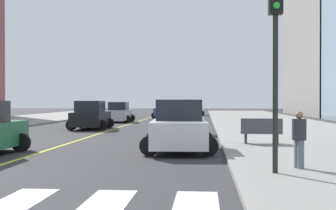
{
  "coord_description": "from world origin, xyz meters",
  "views": [
    {
      "loc": [
        6.46,
        -3.95,
        2.06
      ],
      "look_at": [
        3.44,
        32.89,
        1.68
      ],
      "focal_mm": 47.44,
      "sensor_mm": 36.0,
      "label": 1
    }
  ],
  "objects": [
    {
      "name": "park_bench",
      "position": [
        8.96,
        15.8,
        0.69
      ],
      "size": [
        1.82,
        0.63,
        1.12
      ],
      "rotation": [
        0.0,
        0.0,
        1.53
      ],
      "color": "#47474C",
      "rests_on": "sidewalk_kerb_east"
    },
    {
      "name": "sidewalk_kerb_east",
      "position": [
        12.2,
        20.0,
        0.07
      ],
      "size": [
        10.0,
        120.0,
        0.15
      ],
      "primitive_type": "cube",
      "color": "gray",
      "rests_on": "ground"
    },
    {
      "name": "lane_divider_paint",
      "position": [
        0.0,
        40.0,
        0.01
      ],
      "size": [
        0.16,
        80.0,
        0.01
      ],
      "primitive_type": "cube",
      "color": "yellow",
      "rests_on": "ground"
    },
    {
      "name": "car_white_second",
      "position": [
        5.44,
        13.9,
        0.98
      ],
      "size": [
        3.07,
        4.77,
        2.09
      ],
      "rotation": [
        0.0,
        0.0,
        3.19
      ],
      "color": "silver",
      "rests_on": "ground"
    },
    {
      "name": "car_black_nearest",
      "position": [
        -1.61,
        27.08,
        0.95
      ],
      "size": [
        2.94,
        4.62,
        2.04
      ],
      "rotation": [
        0.0,
        0.0,
        0.03
      ],
      "color": "black",
      "rests_on": "ground"
    },
    {
      "name": "pedestrian_waiting_east",
      "position": [
        9.12,
        8.76,
        1.03
      ],
      "size": [
        0.4,
        0.4,
        1.6
      ],
      "rotation": [
        0.0,
        0.0,
        1.96
      ],
      "color": "slate",
      "rests_on": "sidewalk_kerb_east"
    },
    {
      "name": "car_red_sixth",
      "position": [
        5.25,
        22.76,
        0.78
      ],
      "size": [
        2.36,
        3.76,
        1.67
      ],
      "rotation": [
        0.0,
        0.0,
        3.13
      ],
      "color": "red",
      "rests_on": "ground"
    },
    {
      "name": "traffic_light_near_corner",
      "position": [
        8.31,
        7.85,
        3.76
      ],
      "size": [
        0.36,
        0.41,
        5.16
      ],
      "rotation": [
        0.0,
        0.0,
        3.14
      ],
      "color": "black",
      "rests_on": "sidewalk_kerb_east"
    },
    {
      "name": "car_blue_third",
      "position": [
        1.86,
        47.59,
        0.91
      ],
      "size": [
        2.84,
        4.42,
        1.94
      ],
      "rotation": [
        0.0,
        0.0,
        3.09
      ],
      "color": "#2D479E",
      "rests_on": "ground"
    },
    {
      "name": "car_yellow_fourth",
      "position": [
        5.29,
        57.91,
        0.79
      ],
      "size": [
        2.4,
        3.81,
        1.7
      ],
      "rotation": [
        0.0,
        0.0,
        3.15
      ],
      "color": "gold",
      "rests_on": "ground"
    },
    {
      "name": "car_silver_fifth",
      "position": [
        -1.59,
        37.46,
        0.89
      ],
      "size": [
        2.71,
        4.3,
        1.91
      ],
      "rotation": [
        0.0,
        0.0,
        0.01
      ],
      "color": "#B7B7BC",
      "rests_on": "ground"
    }
  ]
}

